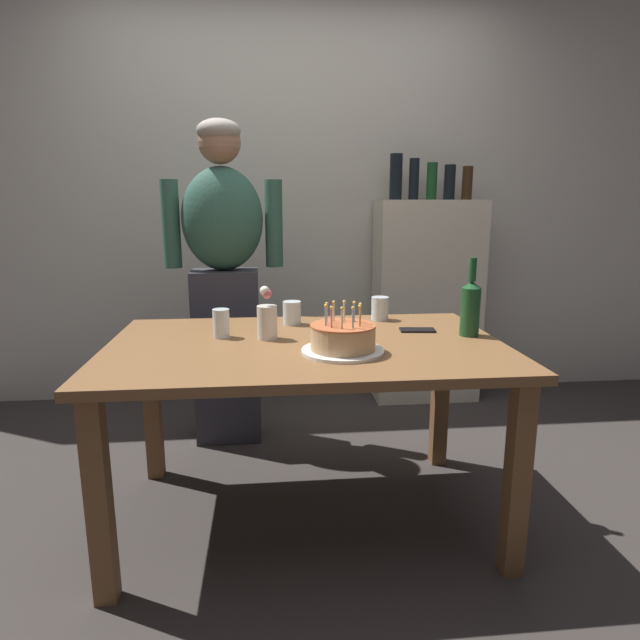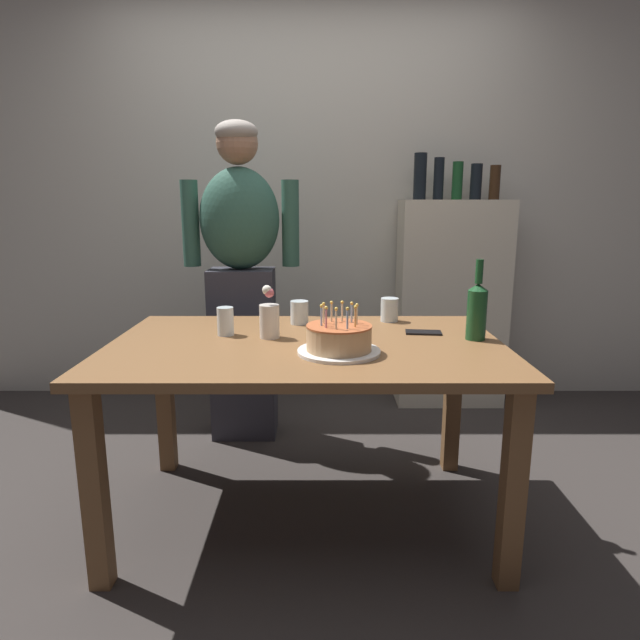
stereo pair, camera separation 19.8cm
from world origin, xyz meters
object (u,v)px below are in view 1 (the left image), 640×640
Objects in this scene: person_man_bearded at (225,279)px; water_glass_side at (292,313)px; water_glass_far at (221,323)px; wine_bottle at (470,306)px; water_glass_near at (380,308)px; cell_phone at (417,330)px; flower_vase at (267,319)px; birthday_cake at (343,339)px.

water_glass_side is at bearing 122.86° from person_man_bearded.
wine_bottle is at bearing -3.94° from water_glass_far.
water_glass_near reaches higher than cell_phone.
wine_bottle is (0.30, -0.33, 0.07)m from water_glass_near.
person_man_bearded is (-0.73, 0.45, 0.08)m from water_glass_near.
cell_phone is (0.80, 0.03, -0.05)m from water_glass_far.
water_glass_side is at bearing -172.72° from water_glass_near.
wine_bottle is 0.81m from flower_vase.
water_glass_side is at bearing 158.51° from wine_bottle.
wine_bottle reaches higher than water_glass_side.
person_man_bearded is at bearing 116.35° from birthday_cake.
wine_bottle reaches higher than water_glass_near.
cell_phone is (0.51, -0.18, -0.05)m from water_glass_side.
person_man_bearded reaches higher than water_glass_near.
water_glass_far is at bearing 92.80° from person_man_bearded.
water_glass_side reaches higher than cell_phone.
cell_phone is (0.36, 0.29, -0.04)m from birthday_cake.
birthday_cake is 1.09m from person_man_bearded.
birthday_cake is 0.95× the size of wine_bottle.
person_man_bearded is at bearing 105.99° from flower_vase.
water_glass_far is 0.36m from water_glass_side.
wine_bottle is (0.99, -0.07, 0.06)m from water_glass_far.
flower_vase is at bearing -113.61° from water_glass_side.
water_glass_near is 0.44m from wine_bottle.
birthday_cake is 0.35m from flower_vase.
water_glass_near is at bearing 132.19° from wine_bottle.
wine_bottle is at bearing -1.83° from flower_vase.
flower_vase reaches higher than water_glass_far.
birthday_cake is 2.60× the size of water_glass_far.
cell_phone is (0.11, -0.23, -0.05)m from water_glass_near.
water_glass_near is at bearing 64.95° from birthday_cake.
birthday_cake reaches higher than water_glass_side.
cell_phone is at bearing 2.06° from water_glass_far.
flower_vase is (-0.11, -0.25, 0.03)m from water_glass_side.
birthday_cake is 0.50m from water_glass_side.
flower_vase is at bearing 105.99° from person_man_bearded.
water_glass_far is 0.80m from cell_phone.
flower_vase is at bearing -13.17° from water_glass_far.
person_man_bearded is (-0.84, 0.68, 0.13)m from cell_phone.
person_man_bearded reaches higher than water_glass_side.
water_glass_side is (-0.16, 0.47, 0.00)m from birthday_cake.
water_glass_far is at bearing -171.44° from cell_phone.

